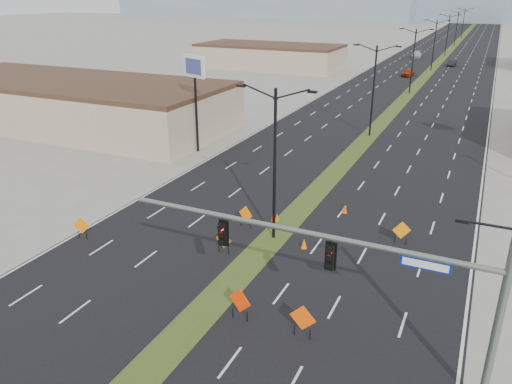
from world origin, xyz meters
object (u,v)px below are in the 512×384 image
at_px(streetlight_0, 275,161).
at_px(signal_mast, 374,276).
at_px(streetlight_2, 413,59).
at_px(construction_sign_5, 402,231).
at_px(car_mid, 452,63).
at_px(construction_sign_2, 224,240).
at_px(cone_0, 273,217).
at_px(cone_2, 304,244).
at_px(streetlight_1, 373,88).
at_px(construction_sign_3, 240,301).
at_px(pole_sign_west, 195,74).
at_px(construction_sign_1, 246,215).
at_px(construction_sign_4, 303,319).
at_px(streetlight_6, 463,22).
at_px(cone_3, 277,217).
at_px(car_far, 417,55).
at_px(construction_sign_0, 81,226).
at_px(car_left, 408,72).
at_px(streetlight_3, 434,44).
at_px(streetlight_4, 448,34).
at_px(cone_1, 345,209).
at_px(streetlight_5, 457,27).

bearing_deg(streetlight_0, signal_mast, -49.46).
distance_m(streetlight_2, construction_sign_5, 54.14).
xyz_separation_m(car_mid, construction_sign_5, (4.53, -89.86, 0.31)).
relative_size(signal_mast, construction_sign_2, 10.52).
xyz_separation_m(signal_mast, cone_0, (-9.63, 12.41, -4.53)).
bearing_deg(cone_0, cone_2, -40.87).
relative_size(streetlight_1, construction_sign_3, 5.50).
bearing_deg(signal_mast, pole_sign_west, 133.31).
height_order(streetlight_0, construction_sign_1, streetlight_0).
bearing_deg(construction_sign_4, car_mid, 94.00).
height_order(streetlight_6, cone_3, streetlight_6).
distance_m(car_mid, construction_sign_5, 89.98).
bearing_deg(pole_sign_west, streetlight_6, 107.84).
xyz_separation_m(car_far, construction_sign_0, (-5.56, -110.23, 0.14)).
bearing_deg(streetlight_6, construction_sign_2, -90.67).
relative_size(construction_sign_1, cone_0, 3.04).
height_order(streetlight_1, construction_sign_3, streetlight_1).
xyz_separation_m(construction_sign_5, cone_3, (-8.65, -0.14, -0.65)).
height_order(signal_mast, streetlight_2, streetlight_2).
bearing_deg(cone_2, car_far, 94.51).
bearing_deg(car_mid, streetlight_1, -87.48).
height_order(streetlight_2, construction_sign_2, streetlight_2).
bearing_deg(car_mid, car_left, -104.15).
xyz_separation_m(streetlight_1, streetlight_3, (0.00, 56.00, 0.00)).
bearing_deg(streetlight_4, cone_1, -88.25).
relative_size(streetlight_2, streetlight_6, 1.00).
xyz_separation_m(streetlight_3, streetlight_4, (0.00, 28.00, 0.00)).
bearing_deg(cone_3, construction_sign_2, -101.85).
bearing_deg(car_mid, car_far, 132.62).
distance_m(signal_mast, cone_0, 16.35).
xyz_separation_m(car_left, cone_2, (5.52, -74.82, -0.39)).
bearing_deg(construction_sign_5, streetlight_5, 68.38).
distance_m(streetlight_0, construction_sign_4, 11.32).
bearing_deg(cone_2, streetlight_6, 90.80).
bearing_deg(car_far, construction_sign_3, -91.16).
xyz_separation_m(car_mid, construction_sign_2, (-5.34, -95.79, 0.26)).
xyz_separation_m(car_left, cone_1, (6.40, -68.35, -0.40)).
bearing_deg(streetlight_6, construction_sign_1, -90.82).
relative_size(streetlight_6, pole_sign_west, 1.04).
bearing_deg(car_left, streetlight_3, 79.01).
height_order(streetlight_2, cone_1, streetlight_2).
xyz_separation_m(streetlight_2, construction_sign_1, (-2.39, -55.35, -4.47)).
height_order(car_far, cone_2, car_far).
bearing_deg(cone_0, car_far, 92.72).
height_order(streetlight_4, streetlight_5, same).
relative_size(streetlight_4, construction_sign_2, 6.47).
bearing_deg(construction_sign_2, streetlight_2, 93.82).
distance_m(car_mid, cone_3, 90.10).
bearing_deg(car_far, streetlight_5, 75.28).
bearing_deg(streetlight_5, streetlight_3, -90.00).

